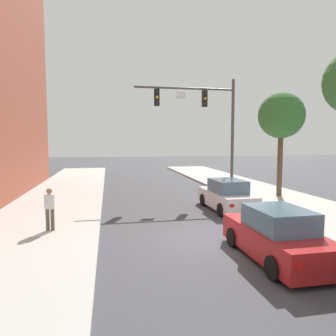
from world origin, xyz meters
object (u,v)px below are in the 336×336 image
car_following_red (276,236)px  street_tree_second (281,116)px  car_lead_white (227,196)px  traffic_signal_mast (206,114)px  pedestrian_sidewalk_left_walker (50,207)px

car_following_red → street_tree_second: 11.76m
street_tree_second → car_lead_white: bearing=-149.7°
traffic_signal_mast → pedestrian_sidewalk_left_walker: traffic_signal_mast is taller
car_following_red → pedestrian_sidewalk_left_walker: 8.20m
car_following_red → street_tree_second: (5.61, 9.37, 4.38)m
car_lead_white → pedestrian_sidewalk_left_walker: 8.68m
car_lead_white → pedestrian_sidewalk_left_walker: pedestrian_sidewalk_left_walker is taller
pedestrian_sidewalk_left_walker → street_tree_second: (12.78, 5.40, 4.04)m
car_lead_white → street_tree_second: bearing=30.3°
traffic_signal_mast → pedestrian_sidewalk_left_walker: (-8.56, -7.45, -4.29)m
pedestrian_sidewalk_left_walker → street_tree_second: size_ratio=0.26×
pedestrian_sidewalk_left_walker → car_lead_white: bearing=18.4°
car_lead_white → street_tree_second: 6.85m
traffic_signal_mast → street_tree_second: 4.69m
traffic_signal_mast → pedestrian_sidewalk_left_walker: 12.13m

